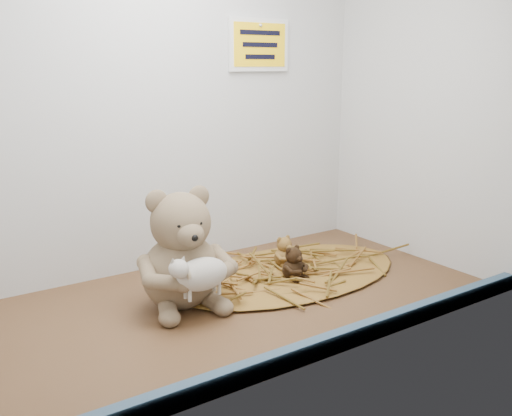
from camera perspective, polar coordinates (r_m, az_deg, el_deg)
alcove_shell at (r=121.35cm, az=-6.10°, el=11.70°), size 120.40×60.20×90.40cm
front_rail at (r=101.84cm, az=4.97°, el=-14.17°), size 119.28×2.20×3.60cm
straw_bed at (r=140.45cm, az=3.22°, el=-6.47°), size 61.45×35.68×1.19cm
main_teddy at (r=120.67cm, az=-7.56°, el=-3.95°), size 23.18×24.17×25.58cm
toy_lamb at (r=113.98cm, az=-5.42°, el=-6.61°), size 14.42×8.80×9.32cm
mini_teddy_tan at (r=143.29cm, az=2.79°, el=-4.18°), size 6.62×6.93×7.61cm
mini_teddy_brown at (r=134.59cm, az=3.72°, el=-5.34°), size 7.64×7.92×7.99cm
wall_sign at (r=154.38cm, az=0.30°, el=16.00°), size 16.00×1.20×11.00cm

